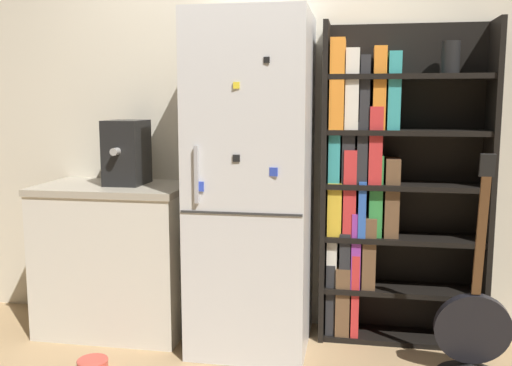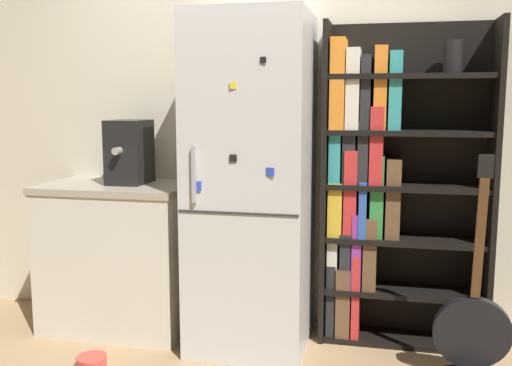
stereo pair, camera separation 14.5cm
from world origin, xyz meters
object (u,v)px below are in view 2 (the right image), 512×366
refrigerator (252,184)px  pet_bowl (92,361)px  guitar (471,349)px  espresso_machine (130,152)px  bookshelf (382,188)px

refrigerator → pet_bowl: refrigerator is taller
pet_bowl → guitar: bearing=8.3°
refrigerator → espresso_machine: size_ratio=4.87×
bookshelf → pet_bowl: 1.89m
pet_bowl → refrigerator: bearing=33.6°
refrigerator → espresso_machine: bearing=173.9°
refrigerator → bookshelf: size_ratio=1.02×
bookshelf → guitar: bearing=-43.2°
espresso_machine → pet_bowl: bearing=-88.0°
espresso_machine → pet_bowl: (0.02, -0.60, -1.08)m
espresso_machine → bookshelf: bearing=4.9°
refrigerator → espresso_machine: 0.81m
bookshelf → refrigerator: bearing=-163.6°
espresso_machine → refrigerator: bearing=-6.1°
guitar → refrigerator: bearing=169.4°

